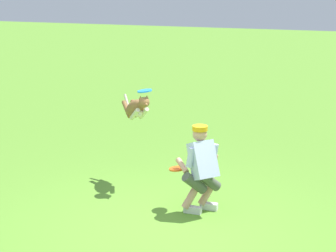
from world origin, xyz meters
name	(u,v)px	position (x,y,z in m)	size (l,w,h in m)	color
ground_plane	(166,228)	(0.00, 0.00, 0.00)	(60.00, 60.00, 0.00)	#578D2C
person	(202,167)	(-0.30, -0.72, 0.70)	(0.71, 0.58, 1.29)	silver
dog	(136,109)	(1.06, -1.55, 1.27)	(0.76, 0.80, 0.57)	olive
frisbee_flying	(145,91)	(0.83, -1.35, 1.62)	(0.23, 0.23, 0.02)	#248CEB
frisbee_held	(177,169)	(0.09, -0.75, 0.61)	(0.24, 0.24, 0.02)	#E35A16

